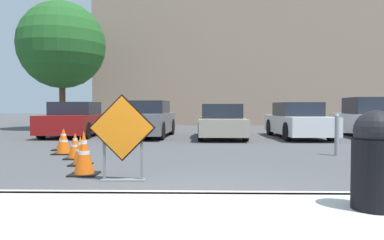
% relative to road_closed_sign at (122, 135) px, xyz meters
% --- Properties ---
extents(ground_plane, '(96.00, 96.00, 0.00)m').
position_rel_road_closed_sign_xyz_m(ground_plane, '(1.26, 8.61, -0.77)').
color(ground_plane, '#4C4C4F').
extents(sidewalk_strip, '(30.33, 2.04, 0.14)m').
position_rel_road_closed_sign_xyz_m(sidewalk_strip, '(1.26, -2.41, -0.70)').
color(sidewalk_strip, beige).
rests_on(sidewalk_strip, ground_plane).
extents(curb_lip, '(30.33, 0.20, 0.14)m').
position_rel_road_closed_sign_xyz_m(curb_lip, '(1.26, -1.39, -0.70)').
color(curb_lip, beige).
rests_on(curb_lip, ground_plane).
extents(road_closed_sign, '(1.11, 0.20, 1.45)m').
position_rel_road_closed_sign_xyz_m(road_closed_sign, '(0.00, 0.00, 0.00)').
color(road_closed_sign, black).
rests_on(road_closed_sign, ground_plane).
extents(traffic_cone_nearest, '(0.49, 0.49, 0.81)m').
position_rel_road_closed_sign_xyz_m(traffic_cone_nearest, '(-0.81, 0.53, -0.38)').
color(traffic_cone_nearest, black).
rests_on(traffic_cone_nearest, ground_plane).
extents(traffic_cone_second, '(0.43, 0.43, 0.62)m').
position_rel_road_closed_sign_xyz_m(traffic_cone_second, '(-1.23, 1.63, -0.47)').
color(traffic_cone_second, black).
rests_on(traffic_cone_second, ground_plane).
extents(traffic_cone_third, '(0.46, 0.46, 0.62)m').
position_rel_road_closed_sign_xyz_m(traffic_cone_third, '(-1.66, 2.57, -0.47)').
color(traffic_cone_third, black).
rests_on(traffic_cone_third, ground_plane).
extents(traffic_cone_fourth, '(0.51, 0.51, 0.68)m').
position_rel_road_closed_sign_xyz_m(traffic_cone_fourth, '(-2.25, 3.45, -0.44)').
color(traffic_cone_fourth, black).
rests_on(traffic_cone_fourth, ground_plane).
extents(traffic_cone_fifth, '(0.51, 0.51, 0.59)m').
position_rel_road_closed_sign_xyz_m(traffic_cone_fifth, '(-2.60, 4.32, -0.48)').
color(traffic_cone_fifth, black).
rests_on(traffic_cone_fifth, ground_plane).
extents(parked_car_nearest, '(1.95, 4.04, 1.42)m').
position_rel_road_closed_sign_xyz_m(parked_car_nearest, '(-3.89, 9.16, -0.11)').
color(parked_car_nearest, maroon).
rests_on(parked_car_nearest, ground_plane).
extents(parked_car_second, '(2.07, 4.32, 1.47)m').
position_rel_road_closed_sign_xyz_m(parked_car_second, '(-0.88, 8.88, -0.08)').
color(parked_car_second, slate).
rests_on(parked_car_second, ground_plane).
extents(parked_car_third, '(1.83, 4.22, 1.33)m').
position_rel_road_closed_sign_xyz_m(parked_car_third, '(2.13, 8.46, -0.15)').
color(parked_car_third, '#A39984').
rests_on(parked_car_third, ground_plane).
extents(parked_car_fourth, '(1.90, 4.51, 1.40)m').
position_rel_road_closed_sign_xyz_m(parked_car_fourth, '(5.14, 8.63, -0.12)').
color(parked_car_fourth, silver).
rests_on(parked_car_fourth, ground_plane).
extents(parked_car_fifth, '(1.92, 4.24, 1.60)m').
position_rel_road_closed_sign_xyz_m(parked_car_fifth, '(8.15, 9.16, -0.05)').
color(parked_car_fifth, white).
rests_on(parked_car_fifth, ground_plane).
extents(trash_bin, '(0.48, 0.48, 1.07)m').
position_rel_road_closed_sign_xyz_m(trash_bin, '(3.17, -2.14, -0.09)').
color(trash_bin, black).
rests_on(trash_bin, sidewalk_strip).
extents(bollard_nearest, '(0.12, 0.12, 1.05)m').
position_rel_road_closed_sign_xyz_m(bollard_nearest, '(4.74, 3.31, -0.22)').
color(bollard_nearest, gray).
rests_on(bollard_nearest, ground_plane).
extents(building_facade_backdrop, '(20.10, 5.00, 8.33)m').
position_rel_road_closed_sign_xyz_m(building_facade_backdrop, '(4.32, 20.49, 3.39)').
color(building_facade_backdrop, gray).
rests_on(building_facade_backdrop, ground_plane).
extents(street_tree_behind_lot, '(4.56, 4.56, 6.75)m').
position_rel_road_closed_sign_xyz_m(street_tree_behind_lot, '(-6.02, 13.53, 3.69)').
color(street_tree_behind_lot, '#513823').
rests_on(street_tree_behind_lot, ground_plane).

